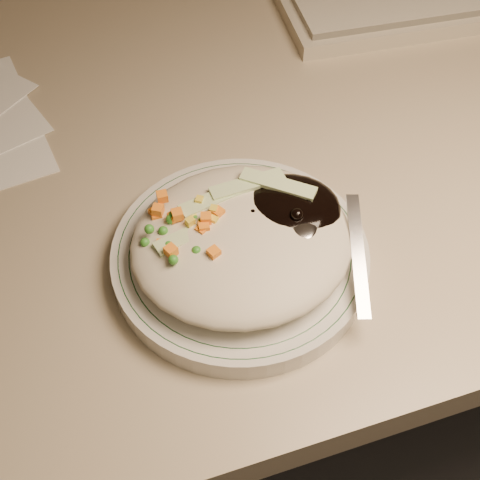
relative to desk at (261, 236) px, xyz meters
name	(u,v)px	position (x,y,z in m)	size (l,w,h in m)	color
desk	(261,236)	(0.00, 0.00, 0.00)	(1.40, 0.70, 0.74)	tan
plate	(240,258)	(-0.09, -0.17, 0.21)	(0.23, 0.23, 0.02)	silver
plate_rim	(240,251)	(-0.09, -0.17, 0.22)	(0.22, 0.22, 0.00)	#144723
meal	(245,235)	(-0.08, -0.18, 0.24)	(0.21, 0.19, 0.05)	#C1B79D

